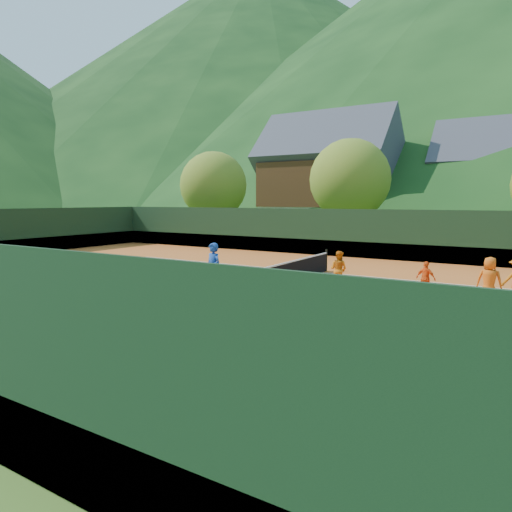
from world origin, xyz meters
The scene contains 37 objects.
ground centered at (0.00, 0.00, 0.00)m, with size 400.00×400.00×0.00m, color #34561B.
clay_court centered at (0.00, 0.00, 0.01)m, with size 40.00×24.00×0.02m, color #B4541D.
mountain_far_left centered at (-90.00, 150.00, 50.00)m, with size 260.00×260.00×100.00m, color black.
coach centered at (-1.28, -1.69, 1.01)m, with size 0.72×0.47×1.97m, color #17429B.
student_a centered at (2.15, 2.15, 0.78)m, with size 0.74×0.57×1.51m, color orange.
student_b centered at (5.48, 2.43, 0.66)m, with size 0.75×0.31×1.29m, color #FD5C16.
student_c centered at (7.61, 2.01, 0.84)m, with size 0.80×0.52×1.64m, color #D25A12.
tennis_ball_0 centered at (0.90, -6.48, 0.05)m, with size 0.07×0.07×0.07m, color #BEE025.
tennis_ball_1 centered at (5.24, -1.96, 0.05)m, with size 0.07×0.07×0.07m, color #BEE025.
tennis_ball_2 centered at (3.50, -4.63, 0.05)m, with size 0.07×0.07×0.07m, color #BEE025.
tennis_ball_4 centered at (-0.18, -4.75, 0.05)m, with size 0.07×0.07×0.07m, color #BEE025.
tennis_ball_5 centered at (-5.68, -5.25, 0.05)m, with size 0.07×0.07×0.07m, color #BEE025.
tennis_ball_7 centered at (-5.66, -6.25, 0.05)m, with size 0.07×0.07×0.07m, color #BEE025.
tennis_ball_8 centered at (-2.52, -3.88, 0.05)m, with size 0.07×0.07×0.07m, color #BEE025.
tennis_ball_9 centered at (2.77, -9.49, 0.05)m, with size 0.07×0.07×0.07m, color #BEE025.
tennis_ball_10 centered at (-4.00, -3.67, 0.05)m, with size 0.07×0.07×0.07m, color #BEE025.
tennis_ball_11 centered at (2.40, -3.69, 0.05)m, with size 0.07×0.07×0.07m, color #BEE025.
tennis_ball_12 centered at (6.07, -6.82, 0.05)m, with size 0.07×0.07×0.07m, color #BEE025.
tennis_ball_13 centered at (-2.38, -8.22, 0.05)m, with size 0.07×0.07×0.07m, color #BEE025.
tennis_ball_14 centered at (0.40, -6.04, 0.05)m, with size 0.07×0.07×0.07m, color #BEE025.
tennis_ball_15 centered at (-6.17, -3.52, 0.05)m, with size 0.07×0.07×0.07m, color #BEE025.
tennis_ball_16 centered at (2.66, -8.88, 0.05)m, with size 0.07×0.07×0.07m, color #BEE025.
tennis_ball_17 centered at (2.65, -5.87, 0.05)m, with size 0.07×0.07×0.07m, color #BEE025.
tennis_ball_18 centered at (2.36, -4.46, 0.05)m, with size 0.07×0.07×0.07m, color #BEE025.
tennis_ball_19 centered at (-3.91, -3.71, 0.05)m, with size 0.07×0.07×0.07m, color #BEE025.
tennis_ball_20 centered at (2.09, -6.35, 0.05)m, with size 0.07×0.07×0.07m, color #BEE025.
tennis_ball_21 centered at (-1.62, -2.79, 0.05)m, with size 0.07×0.07×0.07m, color #BEE025.
tennis_ball_22 centered at (0.13, -3.55, 0.05)m, with size 0.07×0.07×0.07m, color #BEE025.
tennis_ball_23 centered at (-6.86, -1.27, 0.05)m, with size 0.07×0.07×0.07m, color #BEE025.
court_lines centered at (0.00, 0.00, 0.02)m, with size 23.83×11.03×0.00m.
tennis_net centered at (0.00, 0.00, 0.52)m, with size 0.10×12.07×1.10m.
perimeter_fence centered at (0.00, 0.00, 1.27)m, with size 40.40×24.24×3.00m.
ball_hopper centered at (-8.25, -4.89, 0.77)m, with size 0.57×0.57×1.00m.
chalet_left centered at (-10.00, 30.00, 5.65)m, with size 13.80×9.93×12.92m.
chalet_mid centered at (6.00, 34.00, 4.99)m, with size 12.65×8.82×11.45m.
tree_a centered at (-16.00, 18.00, 4.87)m, with size 6.00×6.00×7.88m.
tree_b centered at (-4.00, 20.00, 5.19)m, with size 6.40×6.40×8.40m.
Camera 1 is at (8.87, -15.12, 3.56)m, focal length 32.00 mm.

